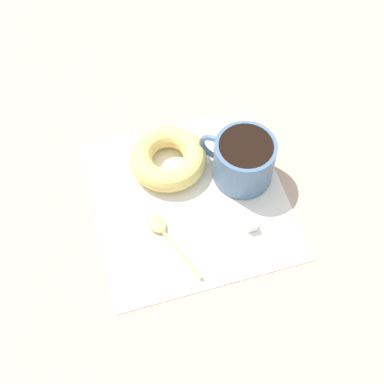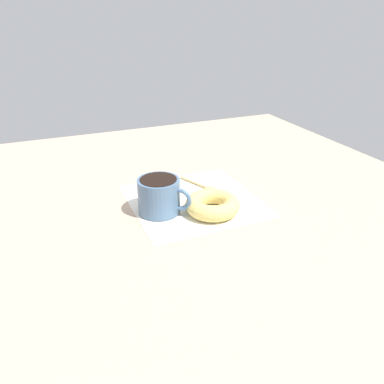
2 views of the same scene
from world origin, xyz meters
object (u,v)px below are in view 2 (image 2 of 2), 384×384
(coffee_cup, at_px, (160,195))
(donut, at_px, (213,205))
(sugar_cube, at_px, (154,190))
(spoon, at_px, (206,187))

(coffee_cup, distance_m, donut, 0.11)
(coffee_cup, height_order, donut, coffee_cup)
(sugar_cube, bearing_deg, spoon, 168.16)
(spoon, relative_size, sugar_cube, 8.38)
(spoon, bearing_deg, coffee_cup, 25.25)
(donut, distance_m, sugar_cube, 0.16)
(coffee_cup, relative_size, donut, 0.86)
(spoon, bearing_deg, donut, 72.18)
(donut, bearing_deg, sugar_cube, -57.48)
(coffee_cup, height_order, sugar_cube, coffee_cup)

